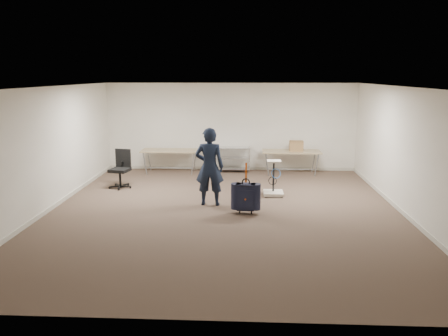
{
  "coord_description": "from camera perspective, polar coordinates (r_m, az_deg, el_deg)",
  "views": [
    {
      "loc": [
        0.46,
        -9.5,
        3.07
      ],
      "look_at": [
        -0.02,
        0.3,
        0.95
      ],
      "focal_mm": 35.0,
      "sensor_mm": 36.0,
      "label": 1
    }
  ],
  "objects": [
    {
      "name": "cardboard_box",
      "position": [
        13.75,
        9.41,
        2.87
      ],
      "size": [
        0.43,
        0.33,
        0.31
      ],
      "primitive_type": "cube",
      "rotation": [
        0.0,
        0.0,
        -0.03
      ],
      "color": "#9E7749",
      "rests_on": "folding_table_right"
    },
    {
      "name": "person",
      "position": [
        10.29,
        -1.91,
        0.16
      ],
      "size": [
        0.69,
        0.46,
        1.86
      ],
      "primitive_type": "imported",
      "rotation": [
        0.0,
        0.0,
        3.11
      ],
      "color": "black",
      "rests_on": "ground"
    },
    {
      "name": "wire_shelf",
      "position": [
        13.96,
        0.87,
        1.31
      ],
      "size": [
        1.22,
        0.47,
        0.8
      ],
      "color": "silver",
      "rests_on": "ground"
    },
    {
      "name": "folding_table_left",
      "position": [
        13.86,
        -7.05,
        2.14
      ],
      "size": [
        1.8,
        0.75,
        0.73
      ],
      "color": "#9C855F",
      "rests_on": "ground"
    },
    {
      "name": "office_chair",
      "position": [
        12.36,
        -13.33,
        -1.04
      ],
      "size": [
        0.63,
        0.63,
        1.05
      ],
      "color": "black",
      "rests_on": "ground"
    },
    {
      "name": "room_shell",
      "position": [
        11.3,
        0.37,
        -3.33
      ],
      "size": [
        8.0,
        9.0,
        9.0
      ],
      "color": "silver",
      "rests_on": "ground"
    },
    {
      "name": "folding_table_right",
      "position": [
        13.74,
        8.78,
        2.0
      ],
      "size": [
        1.8,
        0.75,
        0.73
      ],
      "color": "#9C855F",
      "rests_on": "ground"
    },
    {
      "name": "suitcase",
      "position": [
        9.75,
        2.86,
        -3.76
      ],
      "size": [
        0.44,
        0.27,
        1.16
      ],
      "color": "black",
      "rests_on": "ground"
    },
    {
      "name": "equipment_cart",
      "position": [
        11.32,
        6.48,
        -2.39
      ],
      "size": [
        0.5,
        0.5,
        0.92
      ],
      "color": "beige",
      "rests_on": "ground"
    },
    {
      "name": "ground",
      "position": [
        9.99,
        0.03,
        -5.72
      ],
      "size": [
        9.0,
        9.0,
        0.0
      ],
      "primitive_type": "plane",
      "color": "#4A392D",
      "rests_on": "ground"
    }
  ]
}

